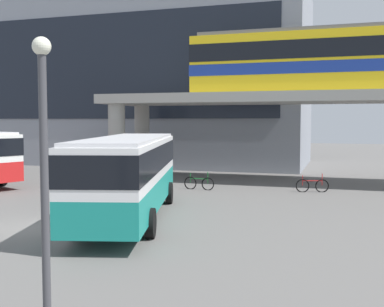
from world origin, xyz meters
name	(u,v)px	position (x,y,z in m)	size (l,w,h in m)	color
ground_plane	(144,190)	(0.00, 10.00, 0.00)	(120.00, 120.00, 0.00)	#605E5B
station_building	(147,82)	(-6.75, 26.55, 7.46)	(28.89, 12.41, 14.92)	gray
elevated_platform	(371,105)	(12.15, 15.92, 4.79)	(33.81, 5.77, 5.56)	#9E9B93
train	(382,58)	(12.68, 15.92, 7.53)	(22.94, 2.96, 3.84)	yellow
bus_main	(129,169)	(2.58, 2.48, 1.99)	(5.27, 11.32, 3.22)	teal
bicycle_red	(312,186)	(9.05, 11.86, 0.36)	(1.74, 0.56, 1.04)	black
bicycle_green	(199,183)	(2.93, 10.94, 0.36)	(1.79, 0.21, 1.04)	black
lamp_post	(44,152)	(5.06, -6.69, 3.27)	(0.36, 0.36, 5.44)	#3F3F44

